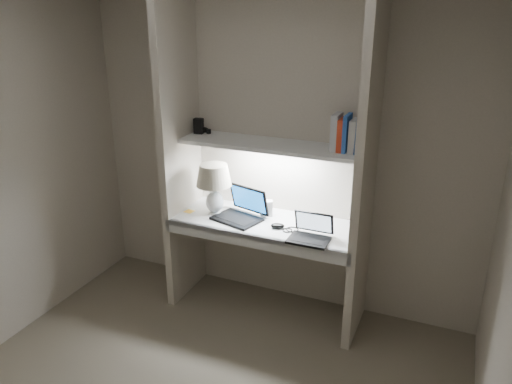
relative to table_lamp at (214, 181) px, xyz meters
The scene contains 17 objects.
back_wall 0.56m from the table_lamp, 34.59° to the left, with size 3.20×0.01×2.50m, color beige.
alcove_panel_left 0.36m from the table_lamp, behind, with size 0.06×0.55×2.50m, color beige.
alcove_panel_right 1.18m from the table_lamp, ahead, with size 0.06×0.55×2.50m, color beige.
desk 0.52m from the table_lamp, ahead, with size 1.40×0.55×0.04m, color white.
desk_apron 0.59m from the table_lamp, 29.18° to the right, with size 1.46×0.03×0.10m, color silver.
shelf 0.54m from the table_lamp, 15.10° to the left, with size 1.40×0.36×0.03m, color silver.
strip_light 0.53m from the table_lamp, 15.10° to the left, with size 0.60×0.04×0.01m, color white.
table_lamp is the anchor object (origin of this frame).
laptop_main 0.32m from the table_lamp, ahead, with size 0.42×0.39×0.24m.
laptop_netbook 0.88m from the table_lamp, ahead, with size 0.28×0.25×0.18m.
speaker 0.47m from the table_lamp, 18.38° to the left, with size 0.09×0.06×0.12m, color silver.
mouse 0.62m from the table_lamp, ahead, with size 0.10×0.07×0.04m, color black.
cable_coil 0.72m from the table_lamp, ahead, with size 0.09×0.09×0.01m, color black.
sticky_note 0.35m from the table_lamp, 169.22° to the right, with size 0.07×0.07×0.00m, color yellow.
book_row 1.11m from the table_lamp, ahead, with size 0.24×0.17×0.26m.
shelf_box 0.47m from the table_lamp, 141.60° to the left, with size 0.07×0.05×0.12m, color black.
shelf_gadget 0.44m from the table_lamp, 135.38° to the left, with size 0.11×0.08×0.05m, color black.
Camera 1 is at (1.30, -2.03, 2.33)m, focal length 35.00 mm.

